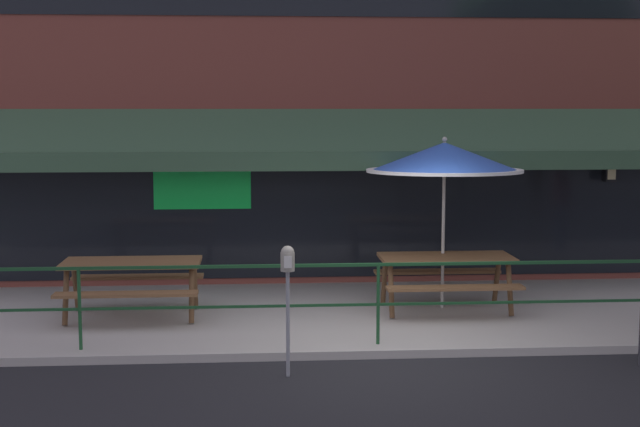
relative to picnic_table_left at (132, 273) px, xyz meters
The scene contains 8 objects.
ground_plane 3.64m from the picnic_table_left, 30.94° to the right, with size 120.00×120.00×0.00m, color black.
patio_deck 3.14m from the picnic_table_left, ahead, with size 15.00×4.00×0.10m, color #ADA89E.
restaurant_building 4.80m from the picnic_table_left, 37.93° to the left, with size 15.00×1.60×7.09m.
patio_railing 3.43m from the picnic_table_left, 26.63° to the right, with size 13.84×0.04×0.97m.
picnic_table_left is the anchor object (origin of this frame).
picnic_table_centre 4.22m from the picnic_table_left, ahead, with size 1.80×1.42×0.76m.
patio_umbrella_centre 4.48m from the picnic_table_left, ahead, with size 2.14×2.14×2.38m.
parking_meter_near 3.14m from the picnic_table_left, 50.72° to the right, with size 0.15×0.16×1.42m.
Camera 1 is at (-1.42, -9.87, 2.88)m, focal length 50.00 mm.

